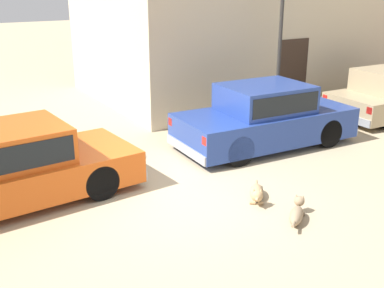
# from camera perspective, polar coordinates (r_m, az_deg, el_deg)

# --- Properties ---
(ground_plane) EXTENTS (80.00, 80.00, 0.00)m
(ground_plane) POSITION_cam_1_polar(r_m,az_deg,el_deg) (8.69, -1.69, -6.45)
(ground_plane) COLOR tan
(parked_sedan_nearest) EXTENTS (4.66, 2.18, 1.38)m
(parked_sedan_nearest) POSITION_cam_1_polar(r_m,az_deg,el_deg) (8.87, -21.11, -2.47)
(parked_sedan_nearest) COLOR #D15619
(parked_sedan_nearest) RESTS_ON ground_plane
(parked_sedan_second) EXTENTS (4.42, 1.97, 1.47)m
(parked_sedan_second) POSITION_cam_1_polar(r_m,az_deg,el_deg) (11.27, 8.74, 3.32)
(parked_sedan_second) COLOR navy
(parked_sedan_second) RESTS_ON ground_plane
(stray_dog_spotted) EXTENTS (0.78, 0.68, 0.34)m
(stray_dog_spotted) POSITION_cam_1_polar(r_m,az_deg,el_deg) (8.05, 12.48, -8.06)
(stray_dog_spotted) COLOR #997F60
(stray_dog_spotted) RESTS_ON ground_plane
(stray_dog_tan) EXTENTS (0.69, 0.86, 0.36)m
(stray_dog_tan) POSITION_cam_1_polar(r_m,az_deg,el_deg) (8.61, 7.77, -5.87)
(stray_dog_tan) COLOR tan
(stray_dog_tan) RESTS_ON ground_plane
(street_lamp) EXTENTS (0.22, 0.22, 3.70)m
(street_lamp) POSITION_cam_1_polar(r_m,az_deg,el_deg) (13.10, 10.57, 12.82)
(street_lamp) COLOR #2D2B28
(street_lamp) RESTS_ON ground_plane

